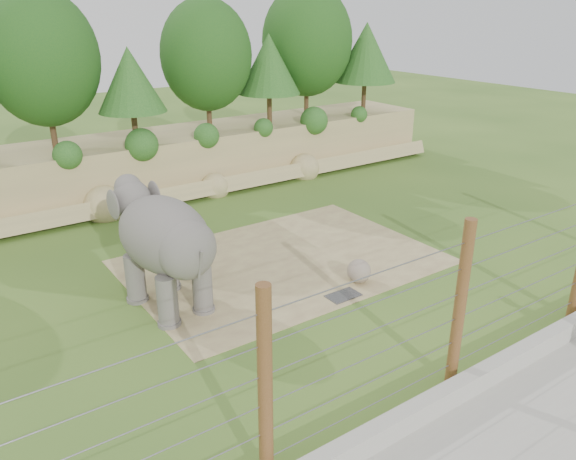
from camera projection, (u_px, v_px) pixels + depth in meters
ground at (327, 302)px, 16.28m from camera, size 90.00×90.00×0.00m
back_embankment at (161, 103)px, 24.74m from camera, size 30.00×5.52×8.77m
dirt_patch at (283, 262)px, 18.82m from camera, size 10.00×7.00×0.02m
drain_grate at (343, 295)px, 16.58m from camera, size 1.00×0.60×0.03m
elephant at (166, 252)px, 15.46m from camera, size 2.27×4.37×3.39m
stone_ball at (359, 271)px, 17.28m from camera, size 0.74×0.74×0.74m
retaining_wall at (469, 384)px, 12.38m from camera, size 26.00×0.35×0.50m
walkway at (551, 447)px, 10.95m from camera, size 26.00×4.00×0.01m
barrier_fence at (460, 305)px, 12.10m from camera, size 20.26×0.26×4.00m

